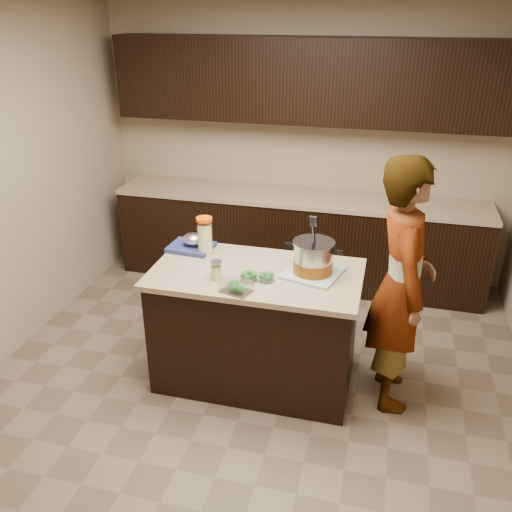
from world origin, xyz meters
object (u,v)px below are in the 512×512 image
Objects in this scene: stock_pot at (313,259)px; person at (401,286)px; island at (256,326)px; lemonade_pitcher at (205,237)px.

person is at bearing 6.31° from stock_pot.
island is 0.75m from lemonade_pitcher.
person is (0.98, 0.06, 0.44)m from island.
lemonade_pitcher is 1.43m from person.
person is (0.59, -0.00, -0.13)m from stock_pot.
lemonade_pitcher is 0.16× the size of person.
stock_pot is at bearing 8.98° from island.
lemonade_pitcher is at bearing 156.22° from island.
stock_pot is 0.61m from person.
stock_pot is 1.42× the size of lemonade_pitcher.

